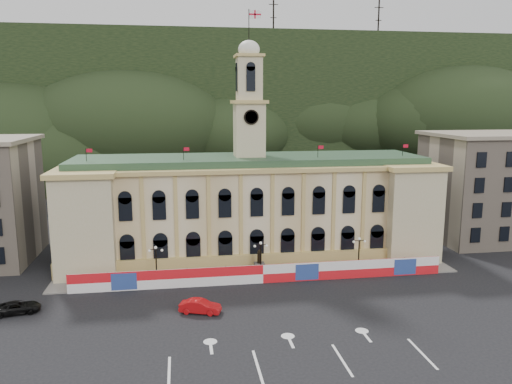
{
  "coord_description": "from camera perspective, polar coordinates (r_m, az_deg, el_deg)",
  "views": [
    {
      "loc": [
        -10.53,
        -47.41,
        23.86
      ],
      "look_at": [
        -0.48,
        18.0,
        11.83
      ],
      "focal_mm": 35.0,
      "sensor_mm": 36.0,
      "label": 1
    }
  ],
  "objects": [
    {
      "name": "side_building_right",
      "position": [
        95.99,
        25.3,
        0.6
      ],
      "size": [
        21.0,
        17.0,
        18.6
      ],
      "color": "tan",
      "rests_on": "ground"
    },
    {
      "name": "lane_markings",
      "position": [
        49.78,
        4.82,
        -18.36
      ],
      "size": [
        26.0,
        10.0,
        0.02
      ],
      "primitive_type": null,
      "color": "white",
      "rests_on": "ground"
    },
    {
      "name": "pavement",
      "position": [
        70.16,
        0.43,
        -9.51
      ],
      "size": [
        56.0,
        5.5,
        0.16
      ],
      "primitive_type": "cube",
      "color": "slate",
      "rests_on": "ground"
    },
    {
      "name": "lamp_left",
      "position": [
        67.77,
        -11.34,
        -7.76
      ],
      "size": [
        1.96,
        0.44,
        5.15
      ],
      "color": "black",
      "rests_on": "ground"
    },
    {
      "name": "lamp_right",
      "position": [
        71.99,
        11.67,
        -6.7
      ],
      "size": [
        1.96,
        0.44,
        5.15
      ],
      "color": "black",
      "rests_on": "ground"
    },
    {
      "name": "statue",
      "position": [
        70.02,
        0.4,
        -8.59
      ],
      "size": [
        1.4,
        1.4,
        3.72
      ],
      "color": "#595651",
      "rests_on": "ground"
    },
    {
      "name": "lamp_center",
      "position": [
        68.49,
        0.53,
        -7.36
      ],
      "size": [
        1.96,
        0.44,
        5.15
      ],
      "color": "black",
      "rests_on": "ground"
    },
    {
      "name": "ground",
      "position": [
        54.11,
        3.54,
        -15.88
      ],
      "size": [
        260.0,
        260.0,
        0.0
      ],
      "primitive_type": "plane",
      "color": "black",
      "rests_on": "ground"
    },
    {
      "name": "city_hall",
      "position": [
        77.45,
        -0.73,
        -1.63
      ],
      "size": [
        56.2,
        17.6,
        37.1
      ],
      "color": "beige",
      "rests_on": "ground"
    },
    {
      "name": "hill_ridge",
      "position": [
        169.79,
        -5.22,
        8.79
      ],
      "size": [
        230.0,
        80.0,
        64.0
      ],
      "color": "black",
      "rests_on": "ground"
    },
    {
      "name": "hoarding_fence",
      "position": [
        67.28,
        0.84,
        -9.33
      ],
      "size": [
        50.0,
        0.44,
        2.5
      ],
      "color": "red",
      "rests_on": "ground"
    },
    {
      "name": "red_sedan",
      "position": [
        58.81,
        -6.4,
        -12.87
      ],
      "size": [
        4.39,
        5.68,
        1.56
      ],
      "primitive_type": "imported",
      "rotation": [
        0.0,
        0.0,
        1.26
      ],
      "color": "#B70D10",
      "rests_on": "ground"
    },
    {
      "name": "black_suv",
      "position": [
        64.49,
        -25.59,
        -11.81
      ],
      "size": [
        4.09,
        5.81,
        1.38
      ],
      "primitive_type": "imported",
      "rotation": [
        0.0,
        0.0,
        1.75
      ],
      "color": "black",
      "rests_on": "ground"
    }
  ]
}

